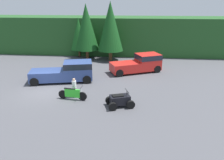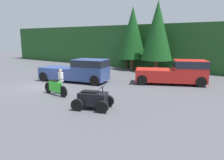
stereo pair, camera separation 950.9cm
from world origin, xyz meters
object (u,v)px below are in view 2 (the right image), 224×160
Objects in this scene: pickup_truck_second at (80,70)px; rider_person at (61,80)px; pickup_truck_red at (177,72)px; quad_atv at (93,100)px; dirt_bike at (55,88)px.

rider_person is (1.61, -3.66, -0.13)m from pickup_truck_second.
pickup_truck_red is 2.55× the size of quad_atv.
pickup_truck_red is 8.87m from quad_atv.
pickup_truck_second is 2.60× the size of dirt_bike.
dirt_bike is (1.56, -4.11, -0.54)m from pickup_truck_second.
pickup_truck_red is at bearing 48.51° from rider_person.
pickup_truck_red reaches higher than rider_person.
pickup_truck_second is 2.71× the size of quad_atv.
quad_atv is at bearing -23.93° from rider_person.
quad_atv reaches higher than dirt_bike.
dirt_bike is (-5.55, -7.82, -0.54)m from pickup_truck_red.
pickup_truck_red is 9.60m from dirt_bike.
dirt_bike is 1.04× the size of quad_atv.
quad_atv is at bearing -55.40° from pickup_truck_second.
dirt_bike is at bearing -81.97° from pickup_truck_second.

